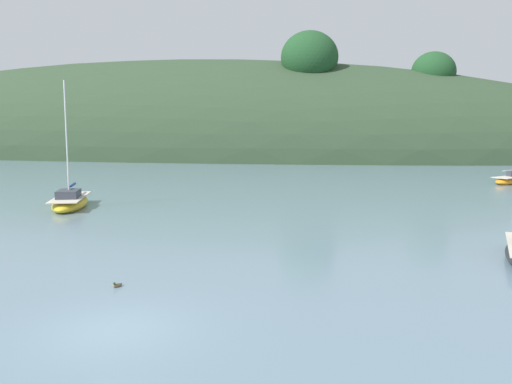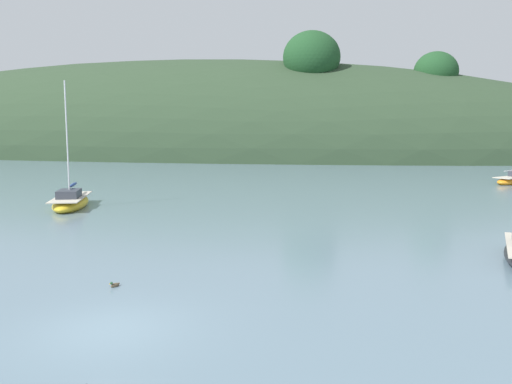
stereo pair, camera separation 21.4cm
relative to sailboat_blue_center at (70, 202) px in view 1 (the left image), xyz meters
name	(u,v)px [view 1 (the left image)]	position (x,y,z in m)	size (l,w,h in m)	color
ground_plane	(115,330)	(12.12, -18.98, -0.37)	(400.00, 400.00, 0.00)	slate
far_shoreline_hill	(170,154)	(-12.79, 54.21, -0.31)	(150.00, 36.00, 33.54)	#2D422B
sailboat_blue_center	(70,202)	(0.00, 0.00, 0.00)	(3.75, 6.18, 8.35)	gold
duck_straggler	(117,285)	(10.49, -15.35, -0.32)	(0.30, 0.41, 0.24)	brown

